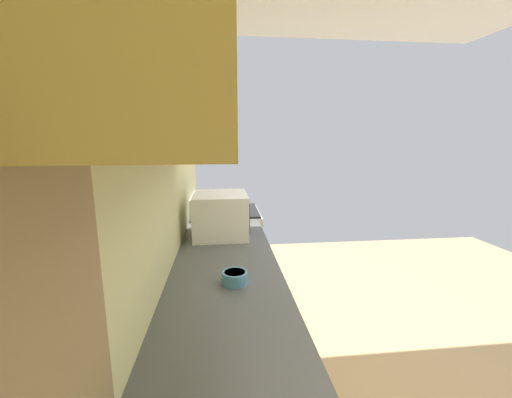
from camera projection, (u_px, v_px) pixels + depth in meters
ground_plane at (415, 394)px, 1.98m from camera, size 5.87×5.87×0.00m
wall_back at (151, 195)px, 1.56m from camera, size 3.79×0.12×2.67m
counter_run at (227, 395)px, 1.43m from camera, size 2.97×0.63×0.89m
upper_cabinets at (181, 48)px, 1.13m from camera, size 1.73×0.32×0.71m
window_back_wall at (27, 359)px, 0.45m from camera, size 0.52×0.02×0.67m
oven_range at (227, 253)px, 3.18m from camera, size 0.63×0.67×1.07m
microwave at (221, 214)px, 2.34m from camera, size 0.45×0.40×0.32m
bowl at (235, 277)px, 1.56m from camera, size 0.13×0.13×0.06m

